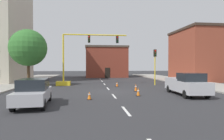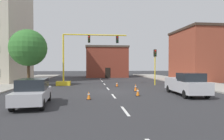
% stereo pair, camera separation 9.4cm
% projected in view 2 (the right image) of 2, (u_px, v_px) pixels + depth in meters
% --- Properties ---
extents(ground_plane, '(160.00, 160.00, 0.00)m').
position_uv_depth(ground_plane, '(110.00, 92.00, 19.62)').
color(ground_plane, '#2D2D30').
extents(sidewalk_left, '(6.00, 56.00, 0.14)m').
position_uv_depth(sidewalk_left, '(6.00, 85.00, 26.10)').
color(sidewalk_left, '#9E998E').
rests_on(sidewalk_left, ground_plane).
extents(sidewalk_right, '(6.00, 56.00, 0.14)m').
position_uv_depth(sidewalk_right, '(193.00, 83.00, 29.03)').
color(sidewalk_right, '#9E998E').
rests_on(sidewalk_right, ground_plane).
extents(lane_stripe_seg_1, '(0.16, 2.40, 0.01)m').
position_uv_depth(lane_stripe_seg_1, '(125.00, 111.00, 11.17)').
color(lane_stripe_seg_1, silver).
rests_on(lane_stripe_seg_1, ground_plane).
extents(lane_stripe_seg_2, '(0.16, 2.40, 0.01)m').
position_uv_depth(lane_stripe_seg_2, '(114.00, 96.00, 16.64)').
color(lane_stripe_seg_2, silver).
rests_on(lane_stripe_seg_2, ground_plane).
extents(lane_stripe_seg_3, '(0.16, 2.40, 0.01)m').
position_uv_depth(lane_stripe_seg_3, '(108.00, 89.00, 22.10)').
color(lane_stripe_seg_3, silver).
rests_on(lane_stripe_seg_3, ground_plane).
extents(lane_stripe_seg_4, '(0.16, 2.40, 0.01)m').
position_uv_depth(lane_stripe_seg_4, '(104.00, 84.00, 27.57)').
color(lane_stripe_seg_4, silver).
rests_on(lane_stripe_seg_4, ground_plane).
extents(lane_stripe_seg_5, '(0.16, 2.40, 0.01)m').
position_uv_depth(lane_stripe_seg_5, '(102.00, 81.00, 33.03)').
color(lane_stripe_seg_5, silver).
rests_on(lane_stripe_seg_5, ground_plane).
extents(lane_stripe_seg_6, '(0.16, 2.40, 0.01)m').
position_uv_depth(lane_stripe_seg_6, '(100.00, 79.00, 38.50)').
color(lane_stripe_seg_6, silver).
rests_on(lane_stripe_seg_6, ground_plane).
extents(building_brick_center, '(9.53, 8.52, 7.04)m').
position_uv_depth(building_brick_center, '(106.00, 62.00, 45.98)').
color(building_brick_center, brown).
rests_on(building_brick_center, ground_plane).
extents(building_row_right, '(11.48, 10.31, 9.04)m').
position_uv_depth(building_row_right, '(210.00, 55.00, 34.58)').
color(building_row_right, brown).
rests_on(building_row_right, ground_plane).
extents(traffic_signal_gantry, '(9.37, 1.20, 6.83)m').
position_uv_depth(traffic_signal_gantry, '(73.00, 68.00, 25.92)').
color(traffic_signal_gantry, yellow).
rests_on(traffic_signal_gantry, ground_plane).
extents(traffic_light_pole_right, '(0.32, 0.47, 4.80)m').
position_uv_depth(traffic_light_pole_right, '(155.00, 59.00, 26.11)').
color(traffic_light_pole_right, yellow).
rests_on(traffic_light_pole_right, ground_plane).
extents(tree_left_near, '(4.57, 4.57, 7.13)m').
position_uv_depth(tree_left_near, '(28.00, 48.00, 24.28)').
color(tree_left_near, '#4C3823').
rests_on(tree_left_near, ground_plane).
extents(pickup_truck_silver, '(2.25, 5.49, 1.99)m').
position_uv_depth(pickup_truck_silver, '(186.00, 84.00, 17.18)').
color(pickup_truck_silver, '#BCBCC1').
rests_on(pickup_truck_silver, ground_plane).
extents(sedan_silver_near_left, '(2.22, 4.64, 1.74)m').
position_uv_depth(sedan_silver_near_left, '(33.00, 92.00, 12.68)').
color(sedan_silver_near_left, '#B7B7BC').
rests_on(sedan_silver_near_left, ground_plane).
extents(traffic_cone_roadside_a, '(0.36, 0.36, 0.63)m').
position_uv_depth(traffic_cone_roadside_a, '(89.00, 96.00, 14.94)').
color(traffic_cone_roadside_a, black).
rests_on(traffic_cone_roadside_a, ground_plane).
extents(traffic_cone_roadside_b, '(0.36, 0.36, 0.75)m').
position_uv_depth(traffic_cone_roadside_b, '(136.00, 88.00, 19.86)').
color(traffic_cone_roadside_b, black).
rests_on(traffic_cone_roadside_b, ground_plane).
extents(traffic_cone_roadside_c, '(0.36, 0.36, 0.59)m').
position_uv_depth(traffic_cone_roadside_c, '(117.00, 84.00, 24.35)').
color(traffic_cone_roadside_c, black).
rests_on(traffic_cone_roadside_c, ground_plane).
extents(traffic_cone_roadside_d, '(0.36, 0.36, 0.71)m').
position_uv_depth(traffic_cone_roadside_d, '(138.00, 92.00, 16.73)').
color(traffic_cone_roadside_d, black).
rests_on(traffic_cone_roadside_d, ground_plane).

